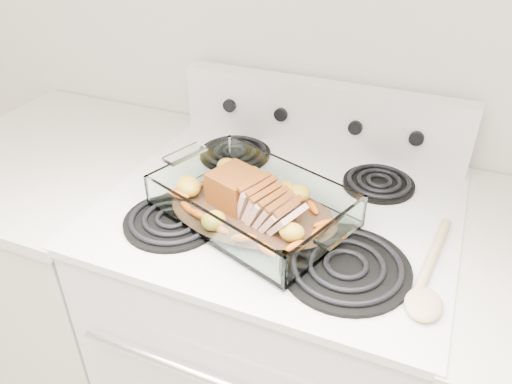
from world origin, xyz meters
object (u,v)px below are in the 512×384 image
at_px(baking_dish, 252,208).
at_px(pork_roast, 247,197).
at_px(electric_range, 277,336).
at_px(counter_left, 84,276).

xyz_separation_m(baking_dish, pork_roast, (-0.01, 0.00, 0.02)).
height_order(electric_range, baking_dish, electric_range).
distance_m(counter_left, pork_roast, 0.81).
bearing_deg(electric_range, counter_left, -179.90).
bearing_deg(electric_range, baking_dish, -114.69).
height_order(electric_range, counter_left, electric_range).
xyz_separation_m(counter_left, baking_dish, (0.63, -0.08, 0.50)).
distance_m(electric_range, pork_roast, 0.52).
distance_m(electric_range, counter_left, 0.67).
bearing_deg(baking_dish, counter_left, -167.32).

